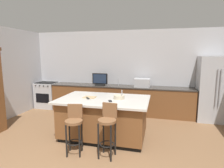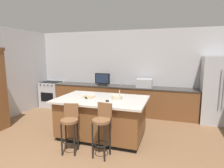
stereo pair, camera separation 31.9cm
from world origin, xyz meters
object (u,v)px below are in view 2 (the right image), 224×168
cell_phone (107,101)px  bar_stool_right (102,125)px  range_oven (52,94)px  cutting_board (88,97)px  tv_remote (86,98)px  kitchen_island (102,117)px  refrigerator (218,90)px  fruit_bowl (117,97)px  tv_monitor (102,80)px  bar_stool_left (70,124)px  microwave (144,83)px

cell_phone → bar_stool_right: bearing=-100.4°
range_oven → cutting_board: 3.06m
range_oven → tv_remote: size_ratio=5.45×
kitchen_island → refrigerator: bearing=33.6°
refrigerator → bar_stool_right: 3.62m
fruit_bowl → tv_remote: fruit_bowl is taller
refrigerator → range_oven: refrigerator is taller
tv_monitor → cell_phone: (0.89, -2.03, -0.16)m
bar_stool_right → tv_remote: 1.03m
fruit_bowl → tv_monitor: bearing=120.0°
range_oven → tv_monitor: 2.13m
refrigerator → fruit_bowl: bearing=-143.3°
tv_monitor → bar_stool_left: tv_monitor is taller
microwave → tv_remote: bearing=-118.2°
range_oven → bar_stool_right: bar_stool_right is taller
refrigerator → bar_stool_left: refrigerator is taller
bar_stool_left → cutting_board: bearing=77.2°
microwave → bar_stool_left: size_ratio=0.50×
cutting_board → range_oven: bearing=141.7°
tv_monitor → bar_stool_left: size_ratio=0.53×
tv_monitor → bar_stool_left: bearing=-82.7°
range_oven → fruit_bowl: (3.07, -1.84, 0.51)m
bar_stool_left → cell_phone: (0.54, 0.66, 0.35)m
range_oven → cell_phone: size_ratio=6.17×
bar_stool_right → cell_phone: 0.69m
tv_remote → kitchen_island: bearing=-22.5°
bar_stool_left → cell_phone: 0.92m
fruit_bowl → cutting_board: (-0.70, -0.04, -0.03)m
kitchen_island → bar_stool_left: (-0.34, -0.86, 0.11)m
cutting_board → fruit_bowl: bearing=3.0°
tv_monitor → bar_stool_right: (1.00, -2.64, -0.47)m
kitchen_island → tv_remote: size_ratio=12.05×
refrigerator → cell_phone: 3.27m
bar_stool_left → cell_phone: bar_stool_left is taller
cutting_board → microwave: bearing=60.8°
cell_phone → tv_remote: tv_remote is taller
kitchen_island → fruit_bowl: (0.35, 0.04, 0.50)m
range_oven → bar_stool_right: 4.06m
bar_stool_left → tv_remote: (-0.02, 0.76, 0.36)m
cell_phone → fruit_bowl: bearing=37.9°
cutting_board → bar_stool_right: bearing=-50.8°
refrigerator → tv_monitor: bearing=-179.8°
fruit_bowl → cutting_board: 0.70m
tv_monitor → cell_phone: size_ratio=3.38×
refrigerator → cell_phone: size_ratio=12.49×
microwave → fruit_bowl: bearing=-100.8°
bar_stool_right → fruit_bowl: (0.03, 0.85, 0.35)m
refrigerator → cell_phone: bearing=-141.4°
tv_monitor → range_oven: bearing=178.6°
bar_stool_left → bar_stool_right: 0.66m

